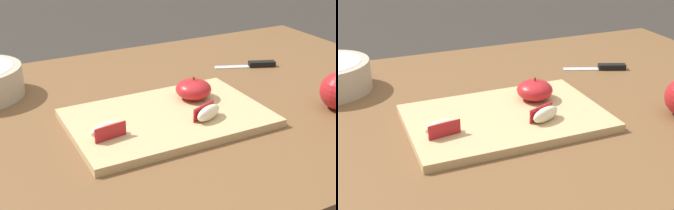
% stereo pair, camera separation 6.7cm
% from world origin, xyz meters
% --- Properties ---
extents(dining_table, '(1.31, 0.83, 0.75)m').
position_xyz_m(dining_table, '(0.00, 0.00, 0.65)').
color(dining_table, brown).
rests_on(dining_table, ground_plane).
extents(cutting_board, '(0.39, 0.25, 0.02)m').
position_xyz_m(cutting_board, '(-0.05, -0.07, 0.76)').
color(cutting_board, tan).
rests_on(cutting_board, dining_table).
extents(apple_half_skin_up, '(0.08, 0.08, 0.05)m').
position_xyz_m(apple_half_skin_up, '(0.03, -0.02, 0.79)').
color(apple_half_skin_up, '#B21E23').
rests_on(apple_half_skin_up, cutting_board).
extents(apple_wedge_back, '(0.07, 0.04, 0.03)m').
position_xyz_m(apple_wedge_back, '(0.01, -0.12, 0.78)').
color(apple_wedge_back, '#F4EACC').
rests_on(apple_wedge_back, cutting_board).
extents(apple_wedge_near_knife, '(0.07, 0.03, 0.03)m').
position_xyz_m(apple_wedge_near_knife, '(-0.19, -0.10, 0.78)').
color(apple_wedge_near_knife, '#F4EACC').
rests_on(apple_wedge_near_knife, cutting_board).
extents(paring_knife, '(0.16, 0.08, 0.01)m').
position_xyz_m(paring_knife, '(0.31, 0.11, 0.76)').
color(paring_knife, silver).
rests_on(paring_knife, dining_table).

